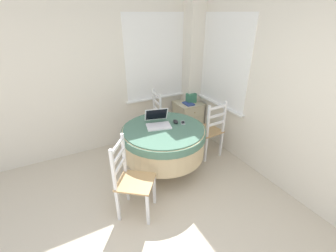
% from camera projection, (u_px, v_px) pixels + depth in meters
% --- Properties ---
extents(corner_room_shell, '(4.50, 4.53, 2.55)m').
position_uv_depth(corner_room_shell, '(177.00, 85.00, 3.17)').
color(corner_room_shell, silver).
rests_on(corner_room_shell, ground_plane).
extents(round_dining_table, '(1.19, 1.19, 0.74)m').
position_uv_depth(round_dining_table, '(164.00, 139.00, 3.24)').
color(round_dining_table, '#4C3D2D').
rests_on(round_dining_table, ground_plane).
extents(laptop, '(0.41, 0.41, 0.23)m').
position_uv_depth(laptop, '(158.00, 122.00, 3.22)').
color(laptop, white).
rests_on(laptop, round_dining_table).
extents(computer_mouse, '(0.07, 0.10, 0.05)m').
position_uv_depth(computer_mouse, '(176.00, 122.00, 3.28)').
color(computer_mouse, black).
rests_on(computer_mouse, round_dining_table).
extents(cell_phone, '(0.10, 0.13, 0.01)m').
position_uv_depth(cell_phone, '(183.00, 123.00, 3.30)').
color(cell_phone, '#B2B7BC').
rests_on(cell_phone, round_dining_table).
extents(dining_chair_near_back_window, '(0.43, 0.41, 0.98)m').
position_uv_depth(dining_chair_near_back_window, '(151.00, 120.00, 4.02)').
color(dining_chair_near_back_window, tan).
rests_on(dining_chair_near_back_window, ground_plane).
extents(dining_chair_near_right_window, '(0.40, 0.42, 0.98)m').
position_uv_depth(dining_chair_near_right_window, '(210.00, 131.00, 3.66)').
color(dining_chair_near_right_window, tan).
rests_on(dining_chair_near_right_window, ground_plane).
extents(dining_chair_camera_near, '(0.55, 0.55, 0.98)m').
position_uv_depth(dining_chair_camera_near, '(132.00, 181.00, 2.58)').
color(dining_chair_camera_near, tan).
rests_on(dining_chair_camera_near, ground_plane).
extents(corner_cabinet, '(0.49, 0.47, 0.65)m').
position_uv_depth(corner_cabinet, '(188.00, 118.00, 4.44)').
color(corner_cabinet, beige).
rests_on(corner_cabinet, ground_plane).
extents(storage_box, '(0.17, 0.12, 0.18)m').
position_uv_depth(storage_box, '(191.00, 98.00, 4.26)').
color(storage_box, '#387A5B').
rests_on(storage_box, corner_cabinet).
extents(book_on_cabinet, '(0.15, 0.22, 0.02)m').
position_uv_depth(book_on_cabinet, '(188.00, 104.00, 4.21)').
color(book_on_cabinet, '#33478C').
rests_on(book_on_cabinet, corner_cabinet).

